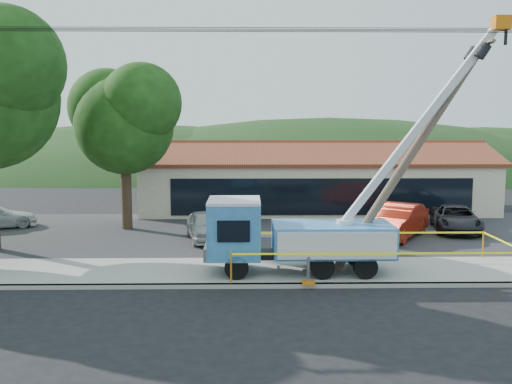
{
  "coord_description": "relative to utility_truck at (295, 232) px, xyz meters",
  "views": [
    {
      "loc": [
        -0.55,
        -17.62,
        5.88
      ],
      "look_at": [
        -0.14,
        5.0,
        3.08
      ],
      "focal_mm": 40.0,
      "sensor_mm": 36.0,
      "label": 1
    }
  ],
  "objects": [
    {
      "name": "car_red",
      "position": [
        5.68,
        6.59,
        -1.7
      ],
      "size": [
        4.31,
        5.29,
        1.69
      ],
      "primitive_type": "imported",
      "rotation": [
        0.0,
        0.0,
        -0.58
      ],
      "color": "#A42110",
      "rests_on": "ground"
    },
    {
      "name": "hill_center",
      "position": [
        8.67,
        51.28,
        -1.7
      ],
      "size": [
        89.6,
        64.0,
        32.0
      ],
      "primitive_type": "ellipsoid",
      "color": "black",
      "rests_on": "ground"
    },
    {
      "name": "ground",
      "position": [
        -1.33,
        -3.72,
        -1.7
      ],
      "size": [
        120.0,
        120.0,
        0.0
      ],
      "primitive_type": "plane",
      "color": "black",
      "rests_on": "ground"
    },
    {
      "name": "hill_east",
      "position": [
        28.67,
        51.28,
        -1.7
      ],
      "size": [
        72.8,
        52.0,
        26.0
      ],
      "primitive_type": "ellipsoid",
      "color": "black",
      "rests_on": "ground"
    },
    {
      "name": "tree_lot",
      "position": [
        -8.33,
        9.28,
        4.51
      ],
      "size": [
        6.3,
        5.6,
        8.94
      ],
      "color": "#332316",
      "rests_on": "ground"
    },
    {
      "name": "car_silver",
      "position": [
        -3.84,
        6.21,
        -1.7
      ],
      "size": [
        2.48,
        4.42,
        1.42
      ],
      "primitive_type": "imported",
      "rotation": [
        0.0,
        0.0,
        0.2
      ],
      "color": "#A8ACAF",
      "rests_on": "ground"
    },
    {
      "name": "car_dark",
      "position": [
        9.26,
        8.29,
        -1.7
      ],
      "size": [
        3.18,
        5.21,
        1.35
      ],
      "primitive_type": "imported",
      "rotation": [
        0.0,
        0.0,
        -0.2
      ],
      "color": "black",
      "rests_on": "ground"
    },
    {
      "name": "sidewalk",
      "position": [
        -1.33,
        0.28,
        -1.63
      ],
      "size": [
        60.0,
        4.0,
        0.15
      ],
      "primitive_type": "cube",
      "color": "#9E9A93",
      "rests_on": "ground"
    },
    {
      "name": "leaning_pole",
      "position": [
        4.81,
        0.25,
        3.56
      ],
      "size": [
        6.07,
        1.88,
        9.48
      ],
      "color": "brown",
      "rests_on": "ground"
    },
    {
      "name": "strip_mall",
      "position": [
        2.67,
        16.26,
        0.18
      ],
      "size": [
        22.5,
        8.53,
        4.67
      ],
      "color": "beige",
      "rests_on": "ground"
    },
    {
      "name": "utility_truck",
      "position": [
        0.0,
        0.0,
        0.0
      ],
      "size": [
        11.15,
        3.79,
        9.55
      ],
      "color": "black",
      "rests_on": "ground"
    },
    {
      "name": "caution_tape",
      "position": [
        2.88,
        0.29,
        -0.74
      ],
      "size": [
        10.66,
        3.85,
        1.11
      ],
      "color": "orange",
      "rests_on": "ground"
    },
    {
      "name": "hill_west",
      "position": [
        -16.33,
        51.28,
        -1.7
      ],
      "size": [
        78.4,
        56.0,
        28.0
      ],
      "primitive_type": "ellipsoid",
      "color": "black",
      "rests_on": "ground"
    },
    {
      "name": "parking_lot",
      "position": [
        -1.33,
        8.28,
        -1.65
      ],
      "size": [
        60.0,
        12.0,
        0.1
      ],
      "primitive_type": "cube",
      "color": "#28282B",
      "rests_on": "ground"
    },
    {
      "name": "curb",
      "position": [
        -1.33,
        -1.62,
        -1.63
      ],
      "size": [
        60.0,
        0.25,
        0.15
      ],
      "primitive_type": "cube",
      "color": "#9E9A93",
      "rests_on": "ground"
    }
  ]
}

